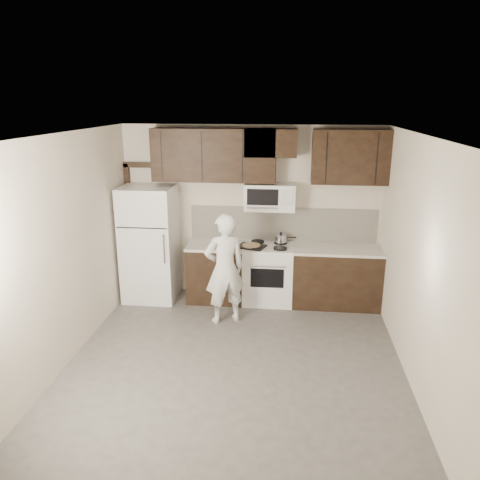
% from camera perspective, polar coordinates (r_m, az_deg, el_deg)
% --- Properties ---
extents(floor, '(4.50, 4.50, 0.00)m').
position_cam_1_polar(floor, '(5.79, -0.73, -15.10)').
color(floor, '#4D4B49').
rests_on(floor, ground).
extents(back_wall, '(4.00, 0.00, 4.00)m').
position_cam_1_polar(back_wall, '(7.35, 1.36, 3.35)').
color(back_wall, beige).
rests_on(back_wall, ground).
extents(ceiling, '(4.50, 4.50, 0.00)m').
position_cam_1_polar(ceiling, '(4.93, -0.84, 12.62)').
color(ceiling, white).
rests_on(ceiling, back_wall).
extents(counter_run, '(2.95, 0.64, 0.91)m').
position_cam_1_polar(counter_run, '(7.30, 5.83, -4.20)').
color(counter_run, black).
rests_on(counter_run, floor).
extents(stove, '(0.76, 0.66, 0.94)m').
position_cam_1_polar(stove, '(7.30, 3.45, -4.09)').
color(stove, white).
rests_on(stove, floor).
extents(backsplash, '(2.90, 0.02, 0.54)m').
position_cam_1_polar(backsplash, '(7.36, 5.22, 1.93)').
color(backsplash, silver).
rests_on(backsplash, counter_run).
extents(upper_cabinets, '(3.48, 0.35, 0.78)m').
position_cam_1_polar(upper_cabinets, '(7.01, 3.01, 10.40)').
color(upper_cabinets, black).
rests_on(upper_cabinets, back_wall).
extents(microwave, '(0.76, 0.42, 0.40)m').
position_cam_1_polar(microwave, '(7.08, 3.67, 5.28)').
color(microwave, white).
rests_on(microwave, upper_cabinets).
extents(refrigerator, '(0.80, 0.76, 1.80)m').
position_cam_1_polar(refrigerator, '(7.42, -10.92, -0.43)').
color(refrigerator, white).
rests_on(refrigerator, floor).
extents(door_trim, '(0.50, 0.08, 2.12)m').
position_cam_1_polar(door_trim, '(7.74, -13.00, 2.82)').
color(door_trim, black).
rests_on(door_trim, floor).
extents(saucepan, '(0.33, 0.19, 0.18)m').
position_cam_1_polar(saucepan, '(7.27, 5.02, 0.15)').
color(saucepan, silver).
rests_on(saucepan, stove).
extents(baking_tray, '(0.48, 0.41, 0.02)m').
position_cam_1_polar(baking_tray, '(7.08, 1.40, -0.80)').
color(baking_tray, black).
rests_on(baking_tray, counter_run).
extents(pizza, '(0.34, 0.34, 0.02)m').
position_cam_1_polar(pizza, '(7.07, 1.40, -0.64)').
color(pizza, beige).
rests_on(pizza, baking_tray).
extents(person, '(0.69, 0.60, 1.59)m').
position_cam_1_polar(person, '(6.52, -1.89, -3.53)').
color(person, white).
rests_on(person, floor).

